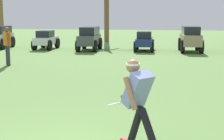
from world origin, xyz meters
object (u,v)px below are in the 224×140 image
object	(u,v)px
parked_car_slot_a	(0,36)
parked_car_slot_b	(46,40)
teammate_midfield	(7,42)
parked_car_slot_c	(89,38)
parked_car_slot_e	(191,38)
parked_car_slot_d	(144,41)
frisbee_in_flight	(113,104)
frisbee_thrower	(138,100)

from	to	relation	value
parked_car_slot_a	parked_car_slot_b	distance (m)	2.96
teammate_midfield	parked_car_slot_c	world-z (taller)	teammate_midfield
parked_car_slot_a	parked_car_slot_e	distance (m)	11.35
parked_car_slot_b	parked_car_slot_d	distance (m)	5.84
teammate_midfield	parked_car_slot_a	world-z (taller)	teammate_midfield
frisbee_in_flight	parked_car_slot_d	world-z (taller)	parked_car_slot_d
parked_car_slot_b	parked_car_slot_c	world-z (taller)	parked_car_slot_c
parked_car_slot_b	parked_car_slot_d	xyz separation A→B (m)	(5.84, -0.05, 0.00)
teammate_midfield	parked_car_slot_e	distance (m)	9.96
frisbee_in_flight	parked_car_slot_a	distance (m)	16.58
parked_car_slot_b	parked_car_slot_c	xyz separation A→B (m)	(2.71, -0.24, 0.16)
frisbee_in_flight	parked_car_slot_e	world-z (taller)	parked_car_slot_e
parked_car_slot_b	parked_car_slot_e	distance (m)	8.39
teammate_midfield	parked_car_slot_d	world-z (taller)	teammate_midfield
teammate_midfield	parked_car_slot_b	world-z (taller)	teammate_midfield
frisbee_thrower	frisbee_in_flight	world-z (taller)	frisbee_thrower
parked_car_slot_b	parked_car_slot_d	size ratio (longest dim) A/B	1.00
parked_car_slot_a	frisbee_thrower	bearing A→B (deg)	-56.21
frisbee_thrower	parked_car_slot_c	world-z (taller)	frisbee_thrower
teammate_midfield	parked_car_slot_b	size ratio (longest dim) A/B	0.70
frisbee_thrower	parked_car_slot_c	distance (m)	14.74
frisbee_in_flight	teammate_midfield	distance (m)	9.08
frisbee_thrower	parked_car_slot_b	distance (m)	15.92
parked_car_slot_c	parked_car_slot_e	size ratio (longest dim) A/B	1.01
frisbee_thrower	parked_car_slot_b	bearing A→B (deg)	115.03
parked_car_slot_b	parked_car_slot_e	xyz separation A→B (m)	(8.39, -0.13, 0.18)
frisbee_in_flight	teammate_midfield	size ratio (longest dim) A/B	0.22
parked_car_slot_a	parked_car_slot_d	bearing A→B (deg)	-0.66
parked_car_slot_a	parked_car_slot_b	xyz separation A→B (m)	(2.95, -0.05, -0.16)
parked_car_slot_d	parked_car_slot_e	size ratio (longest dim) A/B	0.93
teammate_midfield	parked_car_slot_d	distance (m)	8.24
parked_car_slot_e	frisbee_thrower	bearing A→B (deg)	-96.61
parked_car_slot_b	parked_car_slot_c	size ratio (longest dim) A/B	0.91
teammate_midfield	parked_car_slot_a	size ratio (longest dim) A/B	0.63
frisbee_thrower	parked_car_slot_d	size ratio (longest dim) A/B	0.63
parked_car_slot_d	parked_car_slot_e	world-z (taller)	parked_car_slot_e
frisbee_thrower	parked_car_slot_a	world-z (taller)	frisbee_thrower
frisbee_thrower	parked_car_slot_d	distance (m)	14.40
teammate_midfield	parked_car_slot_a	bearing A→B (deg)	119.46
frisbee_in_flight	parked_car_slot_a	bearing A→B (deg)	123.71
frisbee_in_flight	parked_car_slot_c	size ratio (longest dim) A/B	0.14
parked_car_slot_a	teammate_midfield	bearing A→B (deg)	-60.54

